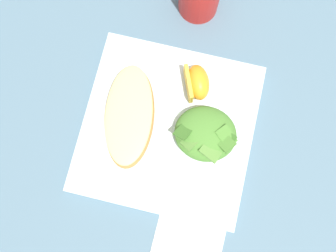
{
  "coord_description": "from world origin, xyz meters",
  "views": [
    {
      "loc": [
        -0.03,
        0.11,
        0.59
      ],
      "look_at": [
        0.0,
        0.0,
        0.03
      ],
      "focal_mm": 37.98,
      "sensor_mm": 36.0,
      "label": 1
    }
  ],
  "objects_px": {
    "cheesy_pizza_bread": "(129,118)",
    "paper_napkin": "(186,252)",
    "orange_wedge_front": "(197,82)",
    "white_plate": "(168,128)",
    "green_salad_pile": "(206,131)"
  },
  "relations": [
    {
      "from": "green_salad_pile",
      "to": "paper_napkin",
      "type": "distance_m",
      "value": 0.19
    },
    {
      "from": "white_plate",
      "to": "paper_napkin",
      "type": "distance_m",
      "value": 0.2
    },
    {
      "from": "green_salad_pile",
      "to": "cheesy_pizza_bread",
      "type": "bearing_deg",
      "value": 2.79
    },
    {
      "from": "green_salad_pile",
      "to": "paper_napkin",
      "type": "relative_size",
      "value": 0.92
    },
    {
      "from": "orange_wedge_front",
      "to": "paper_napkin",
      "type": "height_order",
      "value": "orange_wedge_front"
    },
    {
      "from": "white_plate",
      "to": "orange_wedge_front",
      "type": "bearing_deg",
      "value": -110.4
    },
    {
      "from": "cheesy_pizza_bread",
      "to": "paper_napkin",
      "type": "distance_m",
      "value": 0.23
    },
    {
      "from": "green_salad_pile",
      "to": "orange_wedge_front",
      "type": "distance_m",
      "value": 0.08
    },
    {
      "from": "white_plate",
      "to": "orange_wedge_front",
      "type": "height_order",
      "value": "orange_wedge_front"
    },
    {
      "from": "paper_napkin",
      "to": "white_plate",
      "type": "bearing_deg",
      "value": -68.37
    },
    {
      "from": "orange_wedge_front",
      "to": "paper_napkin",
      "type": "distance_m",
      "value": 0.27
    },
    {
      "from": "cheesy_pizza_bread",
      "to": "paper_napkin",
      "type": "bearing_deg",
      "value": 126.82
    },
    {
      "from": "cheesy_pizza_bread",
      "to": "green_salad_pile",
      "type": "bearing_deg",
      "value": -177.21
    },
    {
      "from": "orange_wedge_front",
      "to": "white_plate",
      "type": "bearing_deg",
      "value": 69.6
    },
    {
      "from": "white_plate",
      "to": "orange_wedge_front",
      "type": "distance_m",
      "value": 0.09
    }
  ]
}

